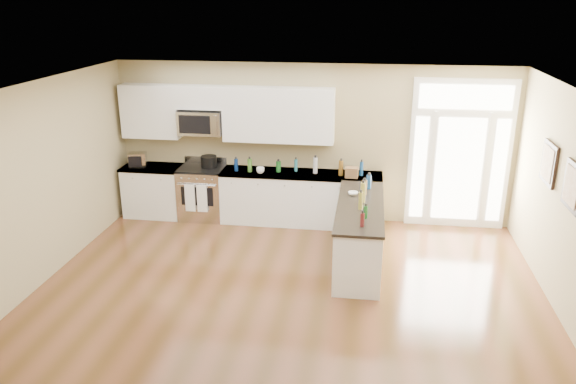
{
  "coord_description": "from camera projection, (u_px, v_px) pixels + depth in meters",
  "views": [
    {
      "loc": [
        1.0,
        -5.64,
        3.87
      ],
      "look_at": [
        -0.13,
        2.0,
        1.17
      ],
      "focal_mm": 35.0,
      "sensor_mm": 36.0,
      "label": 1
    }
  ],
  "objects": [
    {
      "name": "bowl_peninsula",
      "position": [
        353.0,
        193.0,
        8.74
      ],
      "size": [
        0.19,
        0.19,
        0.05
      ],
      "primitive_type": "imported",
      "rotation": [
        0.0,
        0.0,
        0.28
      ],
      "color": "white",
      "rests_on": "peninsula_cabinet"
    },
    {
      "name": "kitchen_range",
      "position": [
        203.0,
        193.0,
        10.24
      ],
      "size": [
        0.8,
        0.7,
        1.08
      ],
      "color": "silver",
      "rests_on": "ground"
    },
    {
      "name": "back_cabinet_left",
      "position": [
        155.0,
        192.0,
        10.38
      ],
      "size": [
        1.1,
        0.66,
        0.94
      ],
      "color": "white",
      "rests_on": "ground"
    },
    {
      "name": "bowl_left",
      "position": [
        135.0,
        163.0,
        10.33
      ],
      "size": [
        0.18,
        0.18,
        0.04
      ],
      "primitive_type": "imported",
      "rotation": [
        0.0,
        0.0,
        0.03
      ],
      "color": "white",
      "rests_on": "back_cabinet_left"
    },
    {
      "name": "upper_cabinet_left",
      "position": [
        151.0,
        111.0,
        10.03
      ],
      "size": [
        1.04,
        0.33,
        0.95
      ],
      "primitive_type": "cube",
      "color": "white",
      "rests_on": "room_shell"
    },
    {
      "name": "microwave",
      "position": [
        201.0,
        122.0,
        9.92
      ],
      "size": [
        0.78,
        0.41,
        0.42
      ],
      "color": "silver",
      "rests_on": "room_shell"
    },
    {
      "name": "stockpot",
      "position": [
        209.0,
        161.0,
        10.1
      ],
      "size": [
        0.35,
        0.35,
        0.22
      ],
      "primitive_type": "cylinder",
      "rotation": [
        0.0,
        0.0,
        0.25
      ],
      "color": "black",
      "rests_on": "kitchen_range"
    },
    {
      "name": "upper_cabinet_short",
      "position": [
        200.0,
        97.0,
        9.81
      ],
      "size": [
        0.82,
        0.33,
        0.4
      ],
      "primitive_type": "cube",
      "color": "white",
      "rests_on": "room_shell"
    },
    {
      "name": "back_cabinet_right",
      "position": [
        300.0,
        200.0,
        10.01
      ],
      "size": [
        2.85,
        0.66,
        0.94
      ],
      "color": "white",
      "rests_on": "ground"
    },
    {
      "name": "wall_art_far",
      "position": [
        573.0,
        186.0,
        6.77
      ],
      "size": [
        0.05,
        0.58,
        0.58
      ],
      "color": "black",
      "rests_on": "room_shell"
    },
    {
      "name": "ground",
      "position": [
        274.0,
        340.0,
        6.68
      ],
      "size": [
        8.0,
        8.0,
        0.0
      ],
      "primitive_type": "plane",
      "color": "#523517"
    },
    {
      "name": "room_shell",
      "position": [
        273.0,
        206.0,
        6.12
      ],
      "size": [
        8.0,
        8.0,
        8.0
      ],
      "color": "tan",
      "rests_on": "ground"
    },
    {
      "name": "cardboard_box",
      "position": [
        352.0,
        172.0,
        9.56
      ],
      "size": [
        0.22,
        0.17,
        0.18
      ],
      "primitive_type": "cube",
      "rotation": [
        0.0,
        0.0,
        -0.05
      ],
      "color": "brown",
      "rests_on": "back_cabinet_right"
    },
    {
      "name": "counter_bottles",
      "position": [
        326.0,
        178.0,
        9.16
      ],
      "size": [
        2.41,
        2.43,
        0.31
      ],
      "color": "#19591E",
      "rests_on": "back_cabinet_right"
    },
    {
      "name": "wall_art_near",
      "position": [
        549.0,
        163.0,
        7.7
      ],
      "size": [
        0.05,
        0.58,
        0.58
      ],
      "color": "black",
      "rests_on": "room_shell"
    },
    {
      "name": "upper_cabinet_right",
      "position": [
        278.0,
        115.0,
        9.71
      ],
      "size": [
        1.94,
        0.33,
        0.95
      ],
      "primitive_type": "cube",
      "color": "white",
      "rests_on": "room_shell"
    },
    {
      "name": "peninsula_cabinet",
      "position": [
        359.0,
        236.0,
        8.51
      ],
      "size": [
        0.69,
        2.32,
        0.94
      ],
      "color": "white",
      "rests_on": "ground"
    },
    {
      "name": "toaster_oven",
      "position": [
        138.0,
        160.0,
        10.16
      ],
      "size": [
        0.35,
        0.3,
        0.26
      ],
      "primitive_type": "cube",
      "rotation": [
        0.0,
        0.0,
        0.23
      ],
      "color": "silver",
      "rests_on": "back_cabinet_left"
    },
    {
      "name": "entry_door",
      "position": [
        459.0,
        155.0,
        9.59
      ],
      "size": [
        1.7,
        0.1,
        2.6
      ],
      "color": "white",
      "rests_on": "ground"
    },
    {
      "name": "cup_counter",
      "position": [
        260.0,
        170.0,
        9.79
      ],
      "size": [
        0.17,
        0.17,
        0.11
      ],
      "primitive_type": "imported",
      "rotation": [
        0.0,
        0.0,
        -0.26
      ],
      "color": "white",
      "rests_on": "back_cabinet_right"
    }
  ]
}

